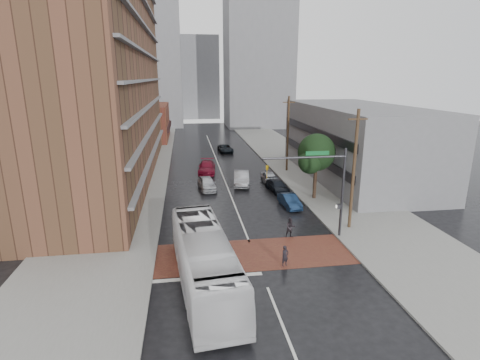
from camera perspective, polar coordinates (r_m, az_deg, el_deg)
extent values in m
plane|color=black|center=(27.17, 2.36, -11.69)|extent=(160.00, 160.00, 0.00)
cube|color=brown|center=(27.60, 2.16, -11.21)|extent=(14.00, 5.00, 0.02)
cube|color=gray|center=(50.74, -15.91, 0.82)|extent=(9.00, 90.00, 0.15)
cube|color=gray|center=(52.78, 9.65, 1.76)|extent=(9.00, 90.00, 0.15)
cube|color=brown|center=(48.68, -20.36, 16.45)|extent=(10.00, 44.00, 28.00)
cube|color=brown|center=(78.59, -13.86, 8.55)|extent=(8.00, 16.00, 7.00)
cube|color=slate|center=(49.19, 17.25, 5.55)|extent=(11.00, 26.00, 9.00)
cube|color=slate|center=(102.23, -14.26, 17.06)|extent=(18.00, 16.00, 32.00)
cube|color=slate|center=(97.68, 2.79, 18.76)|extent=(16.00, 14.00, 36.00)
cube|color=slate|center=(118.82, -6.35, 15.21)|extent=(12.00, 10.00, 24.00)
cylinder|color=#332319|center=(39.45, 11.35, -0.11)|extent=(0.36, 0.36, 4.00)
sphere|color=black|center=(38.77, 11.58, 4.16)|extent=(3.80, 3.80, 3.80)
sphere|color=black|center=(37.89, 10.64, 2.72)|extent=(2.40, 2.40, 2.40)
sphere|color=black|center=(39.89, 12.24, 3.56)|extent=(2.60, 2.60, 2.60)
cylinder|color=#2D2D33|center=(30.11, 15.33, -2.08)|extent=(0.20, 0.20, 7.20)
cylinder|color=#2D2D33|center=(28.23, 9.78, 3.40)|extent=(6.40, 0.16, 0.16)
imported|color=gold|center=(27.73, 4.17, 1.24)|extent=(0.20, 0.16, 1.00)
cube|color=#0C5926|center=(28.50, 11.73, 4.03)|extent=(1.80, 0.05, 0.30)
cube|color=#2D2D33|center=(30.33, 14.76, -3.91)|extent=(0.30, 0.30, 0.35)
cylinder|color=#473321|center=(31.67, 16.93, 1.29)|extent=(0.26, 0.26, 10.00)
cube|color=#473321|center=(30.96, 17.54, 8.84)|extent=(1.60, 0.12, 0.12)
cylinder|color=#473321|center=(50.12, 7.30, 6.87)|extent=(0.26, 0.26, 10.00)
cube|color=#473321|center=(49.68, 7.46, 11.67)|extent=(1.60, 0.12, 0.12)
imported|color=silver|center=(23.19, -5.46, -12.02)|extent=(4.12, 12.58, 3.44)
imported|color=black|center=(25.90, 6.88, -11.42)|extent=(0.63, 0.53, 1.47)
imported|color=black|center=(30.20, 7.70, -7.20)|extent=(0.81, 0.63, 1.66)
imported|color=#B6B8BE|center=(42.38, -5.07, -0.54)|extent=(2.21, 4.54, 1.49)
imported|color=#9B9CA2|center=(44.05, 0.22, 0.25)|extent=(2.41, 5.19, 1.65)
imported|color=maroon|center=(49.88, -5.09, 1.95)|extent=(2.66, 5.51, 1.55)
imported|color=black|center=(63.55, -2.24, 4.81)|extent=(2.54, 4.77, 1.28)
imported|color=#142948|center=(37.05, 7.56, -3.17)|extent=(1.67, 3.96, 1.27)
imported|color=black|center=(41.89, 5.71, -0.94)|extent=(2.26, 4.38, 1.21)
imported|color=#ACAFB4|center=(44.90, 4.54, 0.32)|extent=(1.68, 4.08, 1.38)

